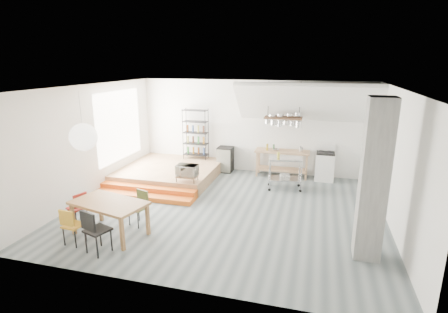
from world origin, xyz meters
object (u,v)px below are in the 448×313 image
(rolling_cart, at_px, (285,169))
(mini_fridge, at_px, (225,159))
(dining_table, at_px, (109,205))
(stove, at_px, (325,166))

(rolling_cart, bearing_deg, mini_fridge, 141.26)
(rolling_cart, xyz_separation_m, mini_fridge, (-2.22, 1.26, -0.20))
(dining_table, height_order, rolling_cart, rolling_cart)
(stove, height_order, rolling_cart, stove)
(stove, height_order, dining_table, stove)
(dining_table, relative_size, rolling_cart, 1.70)
(stove, relative_size, mini_fridge, 1.33)
(stove, distance_m, rolling_cart, 1.70)
(dining_table, distance_m, rolling_cart, 5.31)
(dining_table, height_order, mini_fridge, mini_fridge)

